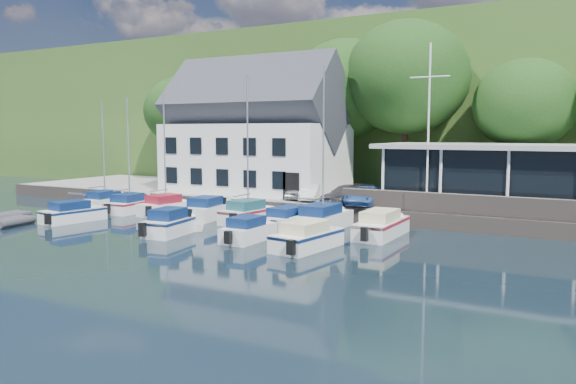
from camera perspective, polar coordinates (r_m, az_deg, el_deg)
name	(u,v)px	position (r m, az deg, el deg)	size (l,w,h in m)	color
ground	(201,247)	(29.24, -8.85, -5.59)	(180.00, 180.00, 0.00)	black
quay	(338,201)	(44.13, 5.14, -0.90)	(60.00, 13.00, 1.00)	gray
quay_face	(300,211)	(38.31, 1.23, -1.96)	(60.00, 0.30, 1.00)	#62564E
hillside	(462,117)	(86.45, 17.22, 7.28)	(160.00, 75.00, 16.00)	#31521E
field_patch	(529,63)	(93.68, 23.30, 11.95)	(50.00, 30.00, 0.30)	#51592C
harbor_building	(256,138)	(46.19, -3.32, 5.46)	(14.40, 8.20, 8.70)	white
club_pavilion	(482,175)	(39.28, 19.13, 1.64)	(13.20, 7.20, 4.10)	black
seawall	(485,206)	(34.75, 19.39, -1.32)	(18.00, 0.50, 1.20)	#62564E
gangway	(104,206)	(46.84, -18.17, -1.39)	(1.20, 6.00, 1.40)	#BABABF
car_silver	(300,190)	(41.08, 1.21, 0.17)	(1.47, 3.66, 1.25)	silver
car_white	(310,192)	(40.21, 2.27, -0.02)	(1.24, 3.55, 1.17)	silver
car_dgrey	(346,195)	(38.27, 5.94, -0.27)	(1.81, 4.44, 1.29)	#333238
car_blue	(366,195)	(38.02, 7.90, -0.30)	(1.55, 3.92, 1.34)	#335A9C
flagpole	(428,127)	(36.51, 14.08, 6.41)	(2.49, 0.20, 10.38)	white
tree_0	(182,129)	(58.42, -10.74, 6.35)	(7.62, 7.62, 10.41)	black
tree_1	(252,134)	(53.30, -3.69, 5.91)	(6.85, 6.85, 9.37)	black
tree_2	(345,114)	(48.92, 5.85, 7.86)	(9.34, 9.34, 12.77)	black
tree_3	(406,107)	(46.46, 11.85, 8.44)	(10.04, 10.04, 13.73)	black
tree_4	(524,128)	(45.44, 22.85, 5.98)	(7.53, 7.53, 10.29)	black
boat_r1_0	(103,152)	(44.89, -18.24, 3.86)	(1.83, 5.54, 8.69)	white
boat_r1_1	(128,154)	(42.36, -15.91, 3.73)	(2.06, 5.32, 8.57)	white
boat_r1_2	(165,152)	(40.56, -12.42, 3.97)	(1.99, 5.67, 8.93)	white
boat_r1_3	(207,208)	(38.46, -8.19, -1.59)	(2.06, 5.72, 1.53)	white
boat_r1_4	(248,151)	(36.11, -4.12, 4.19)	(1.98, 5.75, 9.36)	white
boat_r1_5	(289,217)	(34.30, 0.12, -2.60)	(1.92, 6.20, 1.38)	white
boat_r1_6	(323,151)	(33.78, 3.61, 4.17)	(2.11, 7.09, 9.49)	white
boat_r1_7	(382,223)	(32.12, 9.50, -3.14)	(1.98, 6.99, 1.54)	white
boat_r2_0	(73,211)	(39.53, -21.00, -1.83)	(1.89, 5.88, 1.40)	white
boat_r2_2	(171,221)	(32.98, -11.83, -2.93)	(1.87, 5.28, 1.55)	white
boat_r2_3	(249,228)	(30.59, -4.03, -3.71)	(1.76, 5.09, 1.36)	white
boat_r2_4	(307,235)	(28.38, 1.95, -4.37)	(2.04, 6.07, 1.46)	white
dinghy_0	(8,215)	(42.43, -26.55, -2.07)	(1.63, 2.71, 0.63)	#39383D
dinghy_1	(11,220)	(39.49, -26.31, -2.59)	(1.76, 2.94, 0.69)	#39383D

